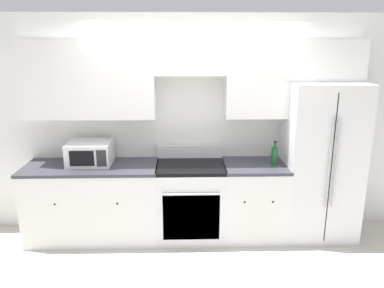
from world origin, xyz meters
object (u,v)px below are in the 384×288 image
at_px(bottle, 274,155).
at_px(oven_range, 191,200).
at_px(microwave, 90,153).
at_px(refrigerator, 318,160).

bearing_deg(bottle, oven_range, 179.33).
xyz_separation_m(microwave, bottle, (2.13, -0.08, -0.02)).
bearing_deg(microwave, bottle, -2.08).
distance_m(oven_range, bottle, 1.12).
height_order(microwave, bottle, bottle).
bearing_deg(refrigerator, microwave, -179.83).
bearing_deg(oven_range, refrigerator, 2.78).
bearing_deg(microwave, oven_range, -3.26).
relative_size(refrigerator, microwave, 3.75).
xyz_separation_m(oven_range, microwave, (-1.16, 0.07, 0.58)).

